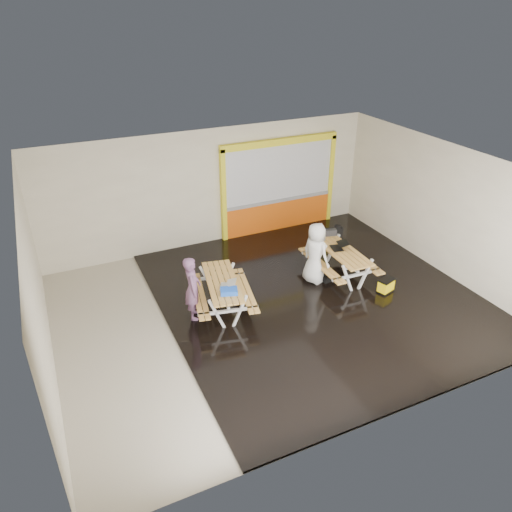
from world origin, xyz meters
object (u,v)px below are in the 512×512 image
person_left (193,288)px  backpack (337,233)px  person_right (315,253)px  dark_case (328,277)px  toolbox (329,232)px  laptop_right (339,246)px  laptop_left (227,285)px  picnic_table_left (222,288)px  picnic_table_right (340,256)px  fluke_bag (386,286)px  blue_pouch (229,291)px

person_left → backpack: 4.87m
person_right → dark_case: person_right is taller
toolbox → laptop_right: bearing=-104.5°
person_right → backpack: person_right is taller
laptop_left → toolbox: 3.82m
picnic_table_left → dark_case: bearing=1.1°
picnic_table_left → laptop_left: (0.02, -0.29, 0.24)m
person_right → laptop_right: size_ratio=3.27×
person_left → laptop_right: person_left is taller
picnic_table_right → toolbox: (0.19, 0.88, 0.28)m
laptop_right → backpack: 1.09m
picnic_table_right → laptop_left: 3.43m
laptop_right → fluke_bag: size_ratio=1.04×
blue_pouch → dark_case: size_ratio=0.96×
laptop_right → fluke_bag: 1.59m
laptop_left → backpack: (3.95, 1.43, -0.10)m
laptop_left → laptop_right: 3.42m
picnic_table_right → toolbox: bearing=77.7°
person_right → backpack: (1.32, 0.98, -0.11)m
laptop_left → blue_pouch: size_ratio=1.26×
picnic_table_left → person_left: person_left is taller
person_left → blue_pouch: size_ratio=4.10×
picnic_table_left → person_right: person_right is taller
picnic_table_left → laptop_left: 0.38m
laptop_left → laptop_right: size_ratio=0.95×
person_left → fluke_bag: person_left is taller
picnic_table_left → fluke_bag: (4.04, -1.07, -0.39)m
person_left → toolbox: (4.36, 1.07, 0.07)m
picnic_table_right → fluke_bag: size_ratio=4.36×
picnic_table_right → dark_case: picnic_table_right is taller
laptop_left → dark_case: 3.12m
picnic_table_left → laptop_right: bearing=3.7°
picnic_table_left → person_left: size_ratio=1.44×
picnic_table_right → laptop_left: laptop_left is taller
blue_pouch → backpack: (4.02, 1.70, -0.10)m
toolbox → laptop_left: bearing=-160.0°
picnic_table_right → laptop_left: bearing=-172.9°
laptop_right → toolbox: bearing=75.5°
laptop_right → person_right: bearing=-175.9°
picnic_table_right → toolbox: toolbox is taller
fluke_bag → laptop_left: bearing=169.0°
laptop_right → blue_pouch: (-3.46, -0.78, -0.03)m
person_right → toolbox: (0.96, 0.85, 0.05)m
toolbox → fluke_bag: 2.24m
laptop_left → fluke_bag: bearing=-11.0°
person_left → laptop_right: (4.15, 0.28, 0.05)m
laptop_right → picnic_table_left: bearing=-176.3°
picnic_table_right → blue_pouch: blue_pouch is taller
laptop_left → dark_case: (3.01, 0.35, -0.74)m
blue_pouch → picnic_table_left: bearing=84.8°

